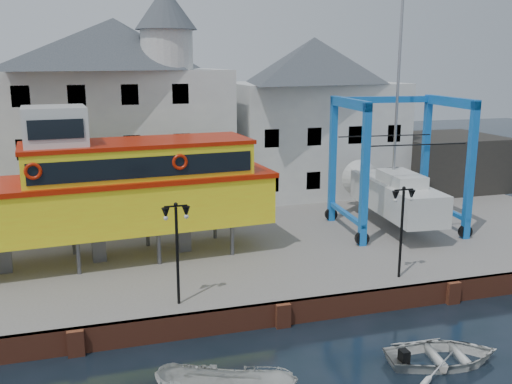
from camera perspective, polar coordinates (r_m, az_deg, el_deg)
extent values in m
plane|color=black|center=(23.84, 2.63, -13.25)|extent=(140.00, 140.00, 0.00)
cube|color=slate|center=(33.50, -3.63, -4.48)|extent=(44.00, 22.00, 1.00)
cube|color=brown|center=(23.73, 2.55, -12.05)|extent=(44.00, 0.25, 1.00)
cube|color=brown|center=(22.47, -17.57, -14.19)|extent=(0.60, 0.36, 1.00)
cube|color=brown|center=(23.58, 2.69, -12.21)|extent=(0.60, 0.36, 1.00)
cube|color=brown|center=(27.12, 19.07, -9.49)|extent=(0.60, 0.36, 1.00)
cube|color=#BEBEBE|center=(39.03, -13.49, 5.21)|extent=(14.00, 8.00, 9.00)
pyramid|color=#343A43|center=(38.72, -13.98, 14.18)|extent=(14.00, 8.00, 3.20)
cube|color=black|center=(35.73, -21.66, -0.79)|extent=(1.00, 0.08, 1.20)
cube|color=black|center=(35.58, -16.86, -0.48)|extent=(1.00, 0.08, 1.20)
cube|color=black|center=(35.68, -12.04, -0.16)|extent=(1.00, 0.08, 1.20)
cube|color=black|center=(36.03, -7.29, 0.15)|extent=(1.00, 0.08, 1.20)
cube|color=black|center=(35.19, -22.07, 3.96)|extent=(1.00, 0.08, 1.20)
cube|color=black|center=(35.04, -17.18, 4.30)|extent=(1.00, 0.08, 1.20)
cube|color=black|center=(35.14, -12.27, 4.60)|extent=(1.00, 0.08, 1.20)
cube|color=black|center=(35.50, -7.43, 4.87)|extent=(1.00, 0.08, 1.20)
cube|color=black|center=(34.90, -22.49, 8.83)|extent=(1.00, 0.08, 1.20)
cube|color=black|center=(34.74, -17.51, 9.19)|extent=(1.00, 0.08, 1.20)
cube|color=black|center=(34.84, -12.51, 9.49)|extent=(1.00, 0.08, 1.20)
cube|color=black|center=(35.20, -7.57, 9.71)|extent=(1.00, 0.08, 1.20)
cylinder|color=#BEBEBE|center=(36.62, -8.90, 13.86)|extent=(3.20, 3.20, 2.40)
cone|color=#343A43|center=(36.76, -9.05, 17.76)|extent=(3.80, 3.80, 2.60)
cube|color=#BEBEBE|center=(42.72, 5.65, 5.46)|extent=(12.00, 8.00, 8.00)
pyramid|color=#343A43|center=(42.37, 5.82, 12.99)|extent=(12.00, 8.00, 3.20)
cube|color=black|center=(37.92, 1.55, 0.89)|extent=(1.00, 0.08, 1.20)
cube|color=black|center=(38.95, 5.74, 1.15)|extent=(1.00, 0.08, 1.20)
cube|color=black|center=(40.18, 9.70, 1.39)|extent=(1.00, 0.08, 1.20)
cube|color=black|center=(41.59, 13.41, 1.61)|extent=(1.00, 0.08, 1.20)
cube|color=black|center=(37.41, 1.58, 5.39)|extent=(1.00, 0.08, 1.20)
cube|color=black|center=(38.45, 5.85, 5.53)|extent=(1.00, 0.08, 1.20)
cube|color=black|center=(39.69, 9.87, 5.64)|extent=(1.00, 0.08, 1.20)
cube|color=black|center=(41.12, 13.63, 5.72)|extent=(1.00, 0.08, 1.20)
cube|color=#262521|center=(46.08, 18.16, 2.91)|extent=(8.00, 7.00, 4.00)
cylinder|color=black|center=(22.86, -7.87, -6.39)|extent=(0.12, 0.12, 4.00)
cube|color=black|center=(22.27, -8.03, -1.40)|extent=(0.90, 0.06, 0.06)
sphere|color=black|center=(22.25, -8.03, -1.23)|extent=(0.16, 0.16, 0.16)
cone|color=black|center=(22.28, -9.02, -2.15)|extent=(0.32, 0.32, 0.45)
sphere|color=silver|center=(22.33, -9.01, -2.59)|extent=(0.18, 0.18, 0.18)
cone|color=black|center=(22.40, -7.00, -2.00)|extent=(0.32, 0.32, 0.45)
sphere|color=silver|center=(22.44, -6.98, -2.45)|extent=(0.18, 0.18, 0.18)
cylinder|color=black|center=(26.20, 14.32, -4.15)|extent=(0.12, 0.12, 4.00)
cube|color=black|center=(25.69, 14.57, 0.23)|extent=(0.90, 0.06, 0.06)
sphere|color=black|center=(25.67, 14.58, 0.38)|extent=(0.16, 0.16, 0.16)
cone|color=black|center=(25.54, 13.77, -0.42)|extent=(0.32, 0.32, 0.45)
sphere|color=silver|center=(25.59, 13.75, -0.81)|extent=(0.18, 0.18, 0.18)
cone|color=black|center=(25.95, 15.30, -0.30)|extent=(0.32, 0.32, 0.45)
sphere|color=silver|center=(25.99, 15.27, -0.68)|extent=(0.18, 0.18, 0.18)
cylinder|color=#59595E|center=(27.37, -17.34, -6.26)|extent=(0.21, 0.21, 1.59)
cylinder|color=#59595E|center=(30.19, -17.75, -4.49)|extent=(0.21, 0.21, 1.59)
cylinder|color=#59595E|center=(27.79, -9.68, -5.55)|extent=(0.21, 0.21, 1.59)
cylinder|color=#59595E|center=(30.57, -10.80, -3.88)|extent=(0.21, 0.21, 1.59)
cylinder|color=#59595E|center=(28.68, -2.39, -4.78)|extent=(0.21, 0.21, 1.59)
cylinder|color=#59595E|center=(31.38, -4.13, -3.23)|extent=(0.21, 0.21, 1.59)
cube|color=#59595E|center=(28.81, -23.89, -5.84)|extent=(0.67, 0.57, 1.59)
cube|color=#59595E|center=(28.84, -15.45, -5.15)|extent=(0.67, 0.57, 1.59)
cube|color=#59595E|center=(29.48, -7.23, -4.37)|extent=(0.67, 0.57, 1.59)
cube|color=yellow|center=(28.41, -13.57, -1.20)|extent=(15.08, 5.10, 2.33)
cube|color=#B01B05|center=(28.14, -13.70, 1.31)|extent=(15.41, 5.29, 0.23)
cube|color=yellow|center=(28.15, -11.65, 2.95)|extent=(10.82, 4.37, 1.69)
cube|color=black|center=(26.36, -10.99, 2.43)|extent=(10.14, 0.81, 0.95)
cube|color=black|center=(29.93, -12.24, 3.61)|extent=(10.14, 0.81, 0.95)
cube|color=#B01B05|center=(28.01, -11.74, 4.85)|extent=(11.04, 4.49, 0.19)
cube|color=silver|center=(27.56, -19.48, 6.08)|extent=(2.95, 2.95, 1.93)
cube|color=black|center=(26.15, -19.38, 5.93)|extent=(2.31, 0.23, 0.85)
torus|color=#B01B05|center=(25.91, -21.40, 1.95)|extent=(0.75, 0.20, 0.74)
torus|color=#B01B05|center=(26.60, -7.61, 3.00)|extent=(0.75, 0.20, 0.74)
cube|color=#0E64A7|center=(29.91, 10.82, 1.57)|extent=(0.40, 0.40, 7.47)
cylinder|color=black|center=(30.74, 10.56, -4.59)|extent=(0.77, 0.33, 0.75)
cube|color=#0E64A7|center=(34.46, 7.68, 3.17)|extent=(0.40, 0.40, 7.47)
cylinder|color=black|center=(35.18, 7.51, -2.23)|extent=(0.77, 0.33, 0.75)
cube|color=#0E64A7|center=(32.69, 20.65, 1.92)|extent=(0.40, 0.40, 7.47)
cylinder|color=black|center=(33.45, 20.19, -3.74)|extent=(0.77, 0.33, 0.75)
cube|color=#0E64A7|center=(36.90, 16.56, 3.39)|extent=(0.40, 0.40, 7.47)
cylinder|color=black|center=(37.57, 16.23, -1.67)|extent=(0.77, 0.33, 0.75)
cube|color=#0E64A7|center=(31.72, 9.37, 8.74)|extent=(0.83, 5.35, 0.52)
cube|color=#0E64A7|center=(32.75, 8.97, -2.17)|extent=(0.72, 5.34, 0.22)
cube|color=#0E64A7|center=(34.36, 18.91, 8.54)|extent=(0.83, 5.35, 0.52)
cube|color=#0E64A7|center=(35.31, 18.17, -1.56)|extent=(0.72, 5.34, 0.22)
cube|color=#0E64A7|center=(35.17, 12.55, 9.01)|extent=(6.41, 0.93, 0.37)
cube|color=silver|center=(33.72, 13.82, -0.46)|extent=(3.14, 8.19, 1.71)
cone|color=silver|center=(37.95, 10.76, 1.17)|extent=(2.59, 1.91, 2.46)
cube|color=#59595E|center=(34.02, 13.71, -2.47)|extent=(0.42, 1.94, 0.75)
cube|color=silver|center=(33.00, 14.33, 1.32)|extent=(1.98, 3.34, 0.64)
cylinder|color=#99999E|center=(33.34, 14.06, 11.07)|extent=(0.17, 0.17, 11.75)
cube|color=black|center=(31.44, 15.65, 4.57)|extent=(5.80, 0.62, 0.05)
cube|color=black|center=(34.86, 12.76, 5.51)|extent=(5.80, 0.62, 0.05)
imported|color=silver|center=(22.27, 18.17, -15.95)|extent=(4.51, 3.55, 0.85)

